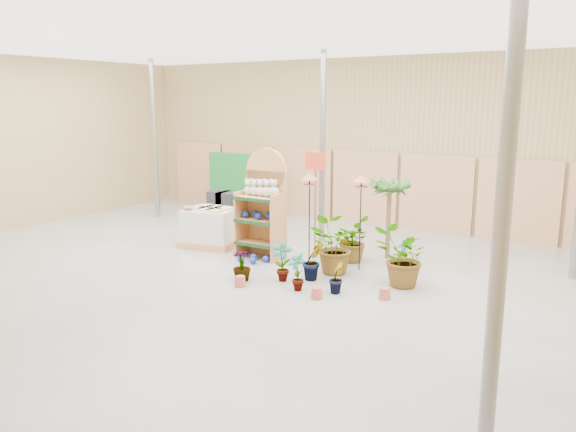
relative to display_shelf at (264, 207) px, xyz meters
The scene contains 24 objects.
room 1.43m from the display_shelf, 60.70° to the right, with size 15.20×12.10×4.70m.
display_shelf is the anchor object (origin of this frame).
teddy_bears 0.43m from the display_shelf, 71.76° to the right, with size 0.88×0.24×0.38m.
gazing_balls_shelf 0.21m from the display_shelf, 90.00° to the right, with size 0.87×0.30×0.16m.
gazing_balls_floor 1.15m from the display_shelf, 79.79° to the right, with size 0.63×0.39×0.15m.
pallet_stack 1.68m from the display_shelf, behind, with size 1.43×1.27×0.92m.
charcoal_planters 2.94m from the display_shelf, 146.14° to the left, with size 0.80×0.50×1.00m.
trellis_stock 4.88m from the display_shelf, 133.72° to the left, with size 2.00×0.30×1.80m, color #186B29.
offer_sign 1.49m from the display_shelf, 67.91° to the left, with size 0.50×0.08×2.20m.
bird_table_front 1.54m from the display_shelf, 13.17° to the right, with size 0.34×0.34×1.96m.
bird_table_right 2.35m from the display_shelf, ahead, with size 0.34×0.34×1.94m.
bird_table_back 3.70m from the display_shelf, 119.11° to the left, with size 0.34×0.34×1.78m.
palm 2.72m from the display_shelf, 28.09° to the left, with size 0.70×0.70×1.81m.
potted_plant_0 1.96m from the display_shelf, 44.76° to the right, with size 0.40×0.27×0.76m, color #29571D.
potted_plant_1 2.10m from the display_shelf, 27.34° to the right, with size 0.41×0.33×0.75m, color #29571D.
potted_plant_2 1.98m from the display_shelf, 11.14° to the right, with size 0.98×0.85×1.09m, color #29571D.
potted_plant_4 3.17m from the display_shelf, 11.61° to the left, with size 0.36×0.24×0.68m, color #29571D.
potted_plant_5 1.96m from the display_shelf, 14.88° to the left, with size 0.30×0.24×0.55m, color #29571D.
potted_plant_6 2.01m from the display_shelf, 19.15° to the left, with size 0.84×0.73×0.93m, color #29571D.
potted_plant_7 1.96m from the display_shelf, 68.97° to the right, with size 0.34×0.34×0.60m, color #29571D.
potted_plant_8 2.52m from the display_shelf, 41.09° to the right, with size 0.36×0.25×0.69m, color #29571D.
potted_plant_9 2.92m from the display_shelf, 28.29° to the right, with size 0.31×0.25×0.56m, color #29571D.
potted_plant_10 3.40m from the display_shelf, ahead, with size 0.99×0.86×1.10m, color #29571D.
potted_plant_11 2.08m from the display_shelf, 24.40° to the left, with size 0.35×0.35×0.62m, color #29571D.
Camera 1 is at (6.40, -8.14, 3.35)m, focal length 35.00 mm.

